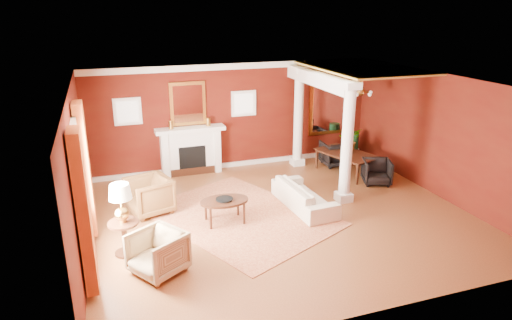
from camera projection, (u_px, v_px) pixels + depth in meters
name	position (u px, v px, depth m)	size (l,w,h in m)	color
ground	(281.00, 216.00, 9.94)	(8.00, 8.00, 0.00)	brown
room_shell	(283.00, 127.00, 9.29)	(8.04, 7.04, 2.92)	#54180B
fireplace	(191.00, 150.00, 12.31)	(1.85, 0.42, 1.29)	white
overmantel_mirror	(188.00, 104.00, 12.02)	(0.95, 0.07, 1.15)	gold
flank_window_left	(128.00, 111.00, 11.59)	(0.70, 0.07, 0.70)	white
flank_window_right	(244.00, 103.00, 12.54)	(0.70, 0.07, 0.70)	white
left_window	(83.00, 188.00, 7.75)	(0.21, 2.55, 2.60)	white
column_front	(347.00, 143.00, 10.27)	(0.36, 0.36, 2.80)	white
column_back	(298.00, 116.00, 12.69)	(0.36, 0.36, 2.80)	white
header_beam	(318.00, 79.00, 11.32)	(0.30, 3.20, 0.32)	white
amber_ceiling	(362.00, 68.00, 11.46)	(2.30, 3.40, 0.04)	gold
dining_mirror	(330.00, 106.00, 13.43)	(1.30, 0.07, 1.70)	gold
chandelier	(361.00, 92.00, 11.72)	(0.60, 0.62, 0.75)	#AA7D35
crown_trim	(235.00, 66.00, 12.13)	(8.00, 0.08, 0.16)	white
base_trim	(236.00, 164.00, 13.02)	(8.00, 0.08, 0.12)	white
rug	(240.00, 216.00, 9.93)	(2.89, 3.85, 0.02)	maroon
sofa	(304.00, 192.00, 10.28)	(1.94, 0.57, 0.76)	beige
armchair_leopard	(149.00, 194.00, 9.98)	(0.87, 0.82, 0.90)	black
armchair_stripe	(157.00, 251.00, 7.73)	(0.81, 0.75, 0.83)	tan
coffee_table	(225.00, 202.00, 9.52)	(1.02, 1.02, 0.52)	black
coffee_book	(223.00, 196.00, 9.39)	(0.18, 0.02, 0.24)	black
side_table	(122.00, 208.00, 8.15)	(0.55, 0.55, 1.39)	black
dining_table	(347.00, 157.00, 12.35)	(1.67, 0.59, 0.93)	black
dining_chair_near	(377.00, 171.00, 11.66)	(0.68, 0.64, 0.70)	black
dining_chair_far	(335.00, 152.00, 13.02)	(0.74, 0.69, 0.76)	black
green_urn	(352.00, 149.00, 13.43)	(0.36, 0.36, 0.86)	#143F1E
potted_plant	(350.00, 130.00, 12.20)	(0.58, 0.65, 0.50)	#26591E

